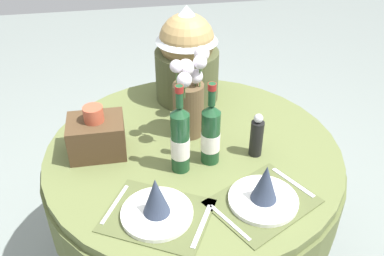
{
  "coord_description": "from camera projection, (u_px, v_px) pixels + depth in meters",
  "views": [
    {
      "loc": [
        -0.24,
        -1.33,
        1.81
      ],
      "look_at": [
        0.0,
        0.03,
        0.85
      ],
      "focal_mm": 39.67,
      "sensor_mm": 36.0,
      "label": 1
    }
  ],
  "objects": [
    {
      "name": "dining_table",
      "position": [
        193.0,
        175.0,
        1.79
      ],
      "size": [
        1.21,
        1.21,
        0.77
      ],
      "color": "#5B6638",
      "rests_on": "ground"
    },
    {
      "name": "place_setting_left",
      "position": [
        157.0,
        206.0,
        1.38
      ],
      "size": [
        0.42,
        0.39,
        0.16
      ],
      "color": "#4E562F",
      "rests_on": "dining_table"
    },
    {
      "name": "place_setting_right",
      "position": [
        264.0,
        192.0,
        1.43
      ],
      "size": [
        0.42,
        0.39,
        0.16
      ],
      "color": "#4E562F",
      "rests_on": "dining_table"
    },
    {
      "name": "flower_vase",
      "position": [
        189.0,
        99.0,
        1.7
      ],
      "size": [
        0.18,
        0.24,
        0.37
      ],
      "color": "brown",
      "rests_on": "dining_table"
    },
    {
      "name": "wine_bottle_left",
      "position": [
        211.0,
        134.0,
        1.57
      ],
      "size": [
        0.07,
        0.07,
        0.34
      ],
      "color": "#194223",
      "rests_on": "dining_table"
    },
    {
      "name": "wine_bottle_centre",
      "position": [
        180.0,
        139.0,
        1.53
      ],
      "size": [
        0.07,
        0.07,
        0.36
      ],
      "color": "#194223",
      "rests_on": "dining_table"
    },
    {
      "name": "pepper_mill",
      "position": [
        257.0,
        136.0,
        1.63
      ],
      "size": [
        0.05,
        0.05,
        0.19
      ],
      "color": "black",
      "rests_on": "dining_table"
    },
    {
      "name": "gift_tub_back_centre",
      "position": [
        187.0,
        51.0,
        1.91
      ],
      "size": [
        0.29,
        0.29,
        0.45
      ],
      "color": "#474C2D",
      "rests_on": "dining_table"
    },
    {
      "name": "woven_basket_side_left",
      "position": [
        97.0,
        135.0,
        1.64
      ],
      "size": [
        0.21,
        0.17,
        0.21
      ],
      "color": "#47331E",
      "rests_on": "dining_table"
    }
  ]
}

